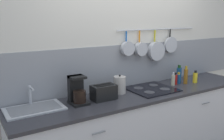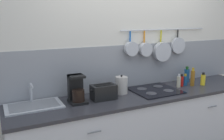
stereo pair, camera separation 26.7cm
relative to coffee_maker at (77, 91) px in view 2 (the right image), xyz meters
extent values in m
cube|color=silver|center=(0.81, 0.28, 0.28)|extent=(7.20, 0.06, 2.60)
cube|color=gray|center=(0.81, 0.28, 0.15)|extent=(7.20, 0.07, 0.54)
cylinder|color=#B7BABF|center=(1.29, 0.23, 0.60)|extent=(1.32, 0.02, 0.02)
cylinder|color=#1959B2|center=(0.77, 0.23, 0.53)|extent=(0.02, 0.02, 0.12)
cylinder|color=#B7BABF|center=(0.77, 0.19, 0.38)|extent=(0.18, 0.06, 0.18)
cylinder|color=orange|center=(0.98, 0.23, 0.52)|extent=(0.02, 0.02, 0.15)
cylinder|color=#B7BABF|center=(0.98, 0.19, 0.36)|extent=(0.17, 0.07, 0.17)
cylinder|color=gold|center=(1.23, 0.23, 0.51)|extent=(0.02, 0.02, 0.15)
cylinder|color=#B7BABF|center=(1.23, 0.19, 0.31)|extent=(0.25, 0.07, 0.25)
cylinder|color=black|center=(1.51, 0.23, 0.54)|extent=(0.02, 0.02, 0.10)
cylinder|color=#B7BABF|center=(1.51, 0.21, 0.38)|extent=(0.22, 0.04, 0.22)
cube|color=silver|center=(0.81, -0.07, -0.59)|extent=(3.10, 0.59, 0.86)
cylinder|color=slate|center=(0.04, -0.38, -0.31)|extent=(0.14, 0.01, 0.01)
cylinder|color=slate|center=(1.59, -0.38, -0.31)|extent=(0.14, 0.01, 0.01)
cube|color=#2D2D33|center=(0.81, -0.07, -0.14)|extent=(3.14, 0.63, 0.03)
cube|color=#B7BABF|center=(-0.44, 0.05, -0.11)|extent=(0.56, 0.34, 0.01)
cube|color=slate|center=(-0.44, 0.05, -0.10)|extent=(0.47, 0.27, 0.00)
cylinder|color=#B7BABF|center=(-0.44, 0.18, -0.02)|extent=(0.03, 0.03, 0.21)
cylinder|color=#B7BABF|center=(-0.44, 0.11, 0.08)|extent=(0.02, 0.14, 0.02)
cube|color=black|center=(0.00, -0.03, -0.11)|extent=(0.17, 0.21, 0.02)
cube|color=black|center=(0.00, 0.04, 0.02)|extent=(0.16, 0.07, 0.29)
cylinder|color=black|center=(0.00, -0.05, -0.04)|extent=(0.13, 0.13, 0.12)
cube|color=black|center=(0.00, -0.01, 0.16)|extent=(0.16, 0.16, 0.02)
cube|color=black|center=(0.29, -0.05, -0.04)|extent=(0.27, 0.16, 0.16)
cube|color=black|center=(0.29, -0.07, 0.04)|extent=(0.20, 0.03, 0.00)
cube|color=black|center=(0.29, -0.02, 0.04)|extent=(0.20, 0.03, 0.00)
cube|color=black|center=(0.15, -0.05, -0.01)|extent=(0.02, 0.02, 0.02)
cylinder|color=beige|center=(0.57, 0.06, -0.02)|extent=(0.14, 0.14, 0.20)
sphere|color=black|center=(0.57, 0.06, 0.09)|extent=(0.02, 0.02, 0.02)
cube|color=black|center=(0.98, -0.03, -0.12)|extent=(0.55, 0.52, 0.01)
cylinder|color=#38383D|center=(0.86, -0.14, -0.11)|extent=(0.12, 0.12, 0.00)
cylinder|color=#38383D|center=(1.11, -0.14, -0.11)|extent=(0.12, 0.12, 0.00)
cylinder|color=#38383D|center=(0.86, 0.07, -0.11)|extent=(0.12, 0.12, 0.00)
cylinder|color=#38383D|center=(1.11, 0.07, -0.11)|extent=(0.12, 0.12, 0.00)
cylinder|color=#BFB799|center=(1.35, -0.03, -0.05)|extent=(0.05, 0.05, 0.14)
cylinder|color=beige|center=(1.35, -0.03, 0.03)|extent=(0.03, 0.03, 0.03)
cylinder|color=red|center=(1.41, -0.01, -0.06)|extent=(0.05, 0.05, 0.13)
cylinder|color=black|center=(1.41, -0.01, 0.02)|extent=(0.03, 0.03, 0.03)
cylinder|color=navy|center=(1.48, 0.00, -0.06)|extent=(0.06, 0.06, 0.12)
cylinder|color=#B28C19|center=(1.48, 0.00, 0.02)|extent=(0.03, 0.03, 0.03)
cylinder|color=#8C5919|center=(1.55, -0.06, -0.02)|extent=(0.05, 0.05, 0.20)
cylinder|color=#B28C19|center=(1.55, -0.06, 0.10)|extent=(0.03, 0.03, 0.04)
cylinder|color=navy|center=(1.63, 0.13, -0.03)|extent=(0.07, 0.07, 0.18)
cylinder|color=#194C19|center=(1.63, 0.13, 0.07)|extent=(0.04, 0.04, 0.04)
cylinder|color=yellow|center=(1.70, -0.09, -0.05)|extent=(0.06, 0.06, 0.14)
cylinder|color=black|center=(1.70, -0.09, 0.03)|extent=(0.03, 0.03, 0.03)
camera|label=1|loc=(-1.00, -2.29, 0.77)|focal=40.00mm
camera|label=2|loc=(-0.77, -2.42, 0.77)|focal=40.00mm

